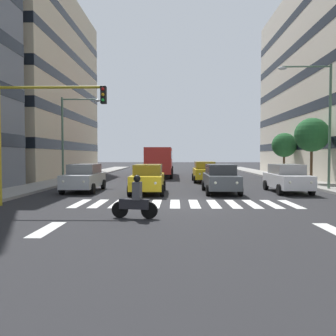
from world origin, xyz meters
The scene contains 17 objects.
ground_plane centered at (0.00, 0.00, 0.00)m, with size 180.00×180.00×0.00m, color #262628.
building_right_block_0 centered at (16.91, -20.97, 9.74)m, with size 11.01×21.10×19.47m.
crosswalk_markings centered at (0.00, 0.00, 0.00)m, with size 10.35×2.80×0.01m.
lane_arrow_0 centered at (-4.39, 5.50, 0.00)m, with size 0.50×2.20×0.01m, color silver.
lane_arrow_1 centered at (4.39, 5.50, 0.00)m, with size 0.50×2.20×0.01m, color silver.
car_0 centered at (-6.37, -4.91, 0.89)m, with size 2.02×4.44×1.72m.
car_1 centered at (-2.29, -4.56, 0.89)m, with size 2.02×4.44×1.72m.
car_2 centered at (2.07, -4.30, 0.89)m, with size 2.02×4.44×1.72m.
car_3 centered at (6.15, -5.19, 0.89)m, with size 2.02×4.44×1.72m.
car_row2_0 centered at (-2.06, -12.89, 0.89)m, with size 2.02×4.44×1.72m.
bus_behind_traffic centered at (2.07, -20.05, 1.86)m, with size 2.78×10.50×3.00m.
motorcycle_with_rider centered at (1.88, 3.65, 0.65)m, with size 1.69×0.42×1.57m.
traffic_light_gantry centered at (6.92, 0.73, 3.75)m, with size 4.95×0.36×5.50m.
street_lamp_left centered at (-8.83, -5.92, 4.96)m, with size 3.40×0.28×7.87m.
street_lamp_right centered at (8.82, -10.76, 4.29)m, with size 3.16×0.28×6.67m.
street_tree_1 centered at (-10.01, -10.30, 3.82)m, with size 2.59×2.59×4.98m.
street_tree_2 centered at (-10.37, -17.90, 3.26)m, with size 2.41×2.41×4.33m.
Camera 1 is at (0.44, 15.66, 2.29)m, focal length 35.89 mm.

